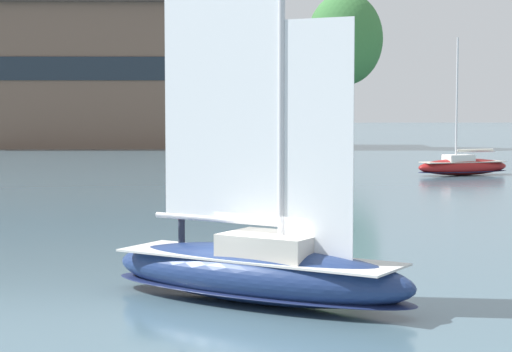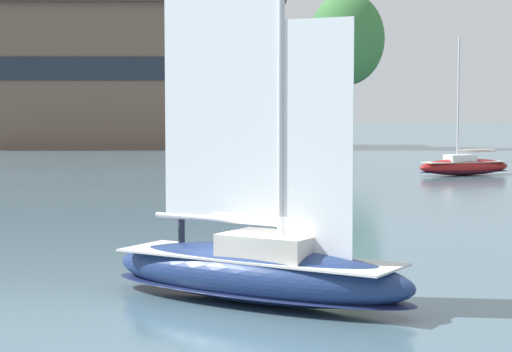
# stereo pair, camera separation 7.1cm
# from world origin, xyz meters

# --- Properties ---
(ground_plane) EXTENTS (400.00, 400.00, 0.00)m
(ground_plane) POSITION_xyz_m (0.00, 0.00, 0.00)
(ground_plane) COLOR slate
(waterfront_building) EXTENTS (47.14, 13.56, 17.04)m
(waterfront_building) POSITION_xyz_m (-19.12, 89.55, 8.56)
(waterfront_building) COLOR brown
(waterfront_building) RESTS_ON ground
(tree_shore_center) EXTENTS (8.56, 8.56, 17.61)m
(tree_shore_center) POSITION_xyz_m (11.36, 85.35, 12.33)
(tree_shore_center) COLOR #4C3828
(tree_shore_center) RESTS_ON ground
(sailboat_main) EXTENTS (9.63, 7.49, 13.31)m
(sailboat_main) POSITION_xyz_m (0.01, -0.01, 1.06)
(sailboat_main) COLOR navy
(sailboat_main) RESTS_ON ground
(sailboat_moored_mid_channel) EXTENTS (7.68, 4.23, 10.19)m
(sailboat_moored_mid_channel) POSITION_xyz_m (16.09, 45.97, 0.69)
(sailboat_moored_mid_channel) COLOR maroon
(sailboat_moored_mid_channel) RESTS_ON ground
(channel_buoy) EXTENTS (1.03, 1.03, 1.88)m
(channel_buoy) POSITION_xyz_m (2.63, 15.39, 0.74)
(channel_buoy) COLOR green
(channel_buoy) RESTS_ON ground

